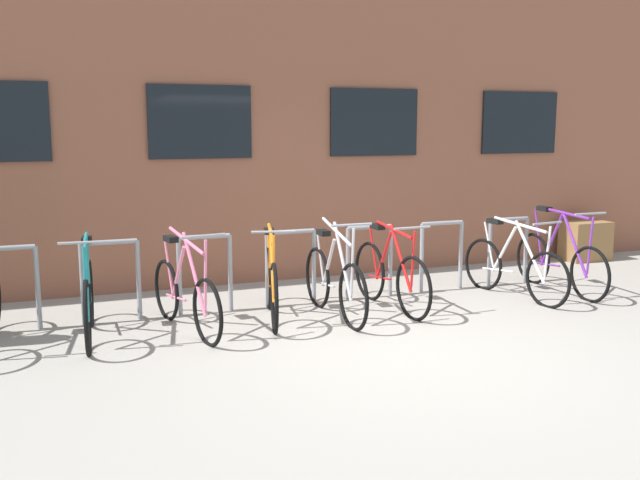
% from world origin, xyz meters
% --- Properties ---
extents(ground_plane, '(42.00, 42.00, 0.00)m').
position_xyz_m(ground_plane, '(0.00, 0.00, 0.00)').
color(ground_plane, '#9E998E').
extents(storefront_building, '(28.00, 6.51, 4.65)m').
position_xyz_m(storefront_building, '(0.00, 6.43, 2.32)').
color(storefront_building, brown).
rests_on(storefront_building, ground).
extents(bike_rack, '(6.62, 0.05, 0.88)m').
position_xyz_m(bike_rack, '(-0.46, 1.90, 0.54)').
color(bike_rack, gray).
rests_on(bike_rack, ground).
extents(bicycle_pink, '(0.50, 1.73, 1.07)m').
position_xyz_m(bicycle_pink, '(-1.80, 1.30, 0.37)').
color(bicycle_pink, black).
rests_on(bicycle_pink, ground).
extents(bicycle_purple, '(0.44, 1.76, 1.07)m').
position_xyz_m(bicycle_purple, '(2.89, 1.31, 0.38)').
color(bicycle_purple, black).
rests_on(bicycle_purple, ground).
extents(bicycle_silver, '(0.44, 1.71, 1.10)m').
position_xyz_m(bicycle_silver, '(-0.20, 1.24, 0.38)').
color(bicycle_silver, black).
rests_on(bicycle_silver, ground).
extents(bicycle_teal, '(0.44, 1.70, 1.05)m').
position_xyz_m(bicycle_teal, '(-2.72, 1.39, 0.39)').
color(bicycle_teal, black).
rests_on(bicycle_teal, ground).
extents(bicycle_white, '(0.44, 1.72, 1.00)m').
position_xyz_m(bicycle_white, '(2.16, 1.26, 0.37)').
color(bicycle_white, black).
rests_on(bicycle_white, ground).
extents(bicycle_orange, '(0.55, 1.67, 1.05)m').
position_xyz_m(bicycle_orange, '(-0.86, 1.41, 0.39)').
color(bicycle_orange, black).
rests_on(bicycle_orange, ground).
extents(bicycle_red, '(0.44, 1.70, 1.02)m').
position_xyz_m(bicycle_red, '(0.53, 1.34, 0.38)').
color(bicycle_red, black).
rests_on(bicycle_red, ground).
extents(planter_box, '(0.70, 0.44, 0.60)m').
position_xyz_m(planter_box, '(4.68, 2.85, 0.30)').
color(planter_box, olive).
rests_on(planter_box, ground).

